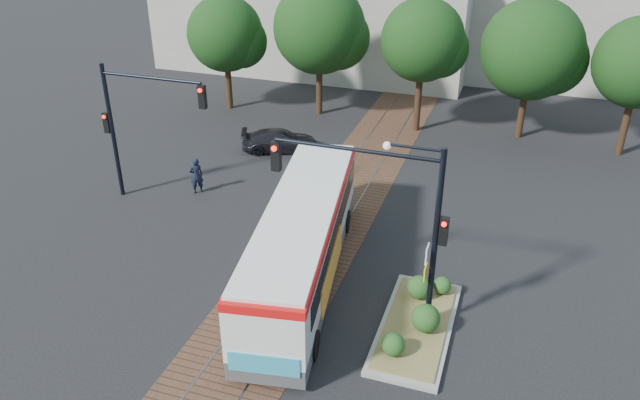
% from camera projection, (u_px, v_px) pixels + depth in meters
% --- Properties ---
extents(ground, '(120.00, 120.00, 0.00)m').
position_uv_depth(ground, '(287.00, 283.00, 22.04)').
color(ground, black).
rests_on(ground, ground).
extents(trackbed, '(3.60, 40.00, 0.02)m').
position_uv_depth(trackbed, '(323.00, 228.00, 25.38)').
color(trackbed, '#533426').
rests_on(trackbed, ground).
extents(tree_row, '(26.40, 5.60, 7.67)m').
position_uv_depth(tree_row, '(418.00, 41.00, 33.15)').
color(tree_row, '#382314').
rests_on(tree_row, ground).
extents(warehouses, '(40.00, 13.00, 8.00)m').
position_uv_depth(warehouses, '(426.00, 14.00, 44.44)').
color(warehouses, '#ADA899').
rests_on(warehouses, ground).
extents(city_bus, '(4.09, 11.31, 2.97)m').
position_uv_depth(city_bus, '(302.00, 238.00, 21.58)').
color(city_bus, '#47474A').
rests_on(city_bus, ground).
extents(traffic_island, '(2.20, 5.20, 1.13)m').
position_uv_depth(traffic_island, '(418.00, 319.00, 19.77)').
color(traffic_island, gray).
rests_on(traffic_island, ground).
extents(signal_pole_main, '(5.49, 0.46, 6.00)m').
position_uv_depth(signal_pole_main, '(396.00, 207.00, 18.32)').
color(signal_pole_main, black).
rests_on(signal_pole_main, ground).
extents(signal_pole_left, '(4.99, 0.34, 6.00)m').
position_uv_depth(signal_pole_left, '(133.00, 116.00, 25.94)').
color(signal_pole_left, black).
rests_on(signal_pole_left, ground).
extents(officer, '(0.72, 0.71, 1.67)m').
position_uv_depth(officer, '(196.00, 176.00, 27.85)').
color(officer, black).
rests_on(officer, ground).
extents(parked_car, '(4.20, 2.92, 1.13)m').
position_uv_depth(parked_car, '(280.00, 140.00, 32.19)').
color(parked_car, black).
rests_on(parked_car, ground).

